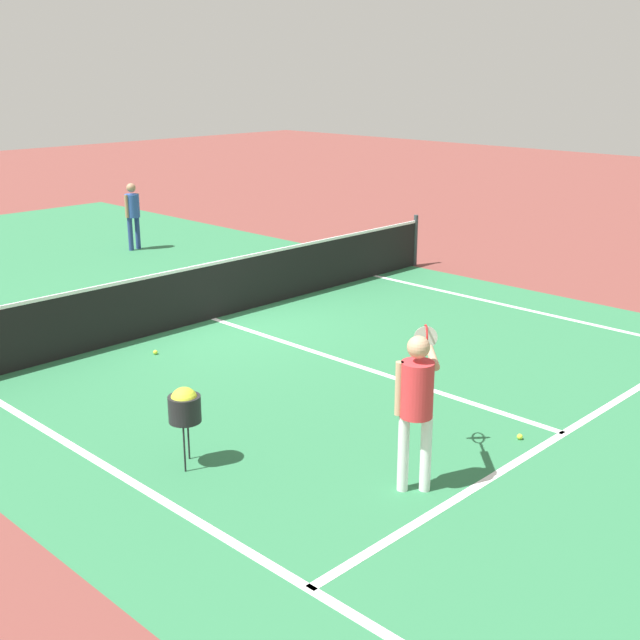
# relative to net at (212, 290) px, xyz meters

# --- Properties ---
(ground_plane) EXTENTS (60.00, 60.00, 0.00)m
(ground_plane) POSITION_rel_net_xyz_m (0.00, 0.00, -0.49)
(ground_plane) COLOR brown
(court_surface_inbounds) EXTENTS (10.62, 24.40, 0.00)m
(court_surface_inbounds) POSITION_rel_net_xyz_m (0.00, 0.00, -0.49)
(court_surface_inbounds) COLOR #2D7247
(court_surface_inbounds) RESTS_ON ground_plane
(line_sideline_left) EXTENTS (0.10, 11.89, 0.01)m
(line_sideline_left) POSITION_rel_net_xyz_m (-4.11, -5.95, -0.49)
(line_sideline_left) COLOR white
(line_sideline_left) RESTS_ON ground_plane
(line_service_near) EXTENTS (8.22, 0.10, 0.01)m
(line_service_near) POSITION_rel_net_xyz_m (0.00, -6.40, -0.49)
(line_service_near) COLOR white
(line_service_near) RESTS_ON ground_plane
(line_center_service) EXTENTS (0.10, 6.40, 0.01)m
(line_center_service) POSITION_rel_net_xyz_m (0.00, -3.20, -0.49)
(line_center_service) COLOR white
(line_center_service) RESTS_ON ground_plane
(net) EXTENTS (10.87, 0.09, 1.07)m
(net) POSITION_rel_net_xyz_m (0.00, 0.00, 0.00)
(net) COLOR #33383D
(net) RESTS_ON ground_plane
(player_near) EXTENTS (1.03, 0.75, 1.61)m
(player_near) POSITION_rel_net_xyz_m (-2.22, -5.97, 0.50)
(player_near) COLOR white
(player_near) RESTS_ON ground_plane
(player_far) EXTENTS (0.41, 0.32, 1.51)m
(player_far) POSITION_rel_net_xyz_m (2.16, 5.55, 0.42)
(player_far) COLOR navy
(player_far) RESTS_ON ground_plane
(ball_hopper) EXTENTS (0.34, 0.34, 0.87)m
(ball_hopper) POSITION_rel_net_xyz_m (-3.49, -3.95, 0.18)
(ball_hopper) COLOR black
(ball_hopper) RESTS_ON ground_plane
(tennis_ball_mid_court) EXTENTS (0.07, 0.07, 0.07)m
(tennis_ball_mid_court) POSITION_rel_net_xyz_m (-0.49, -6.12, -0.46)
(tennis_ball_mid_court) COLOR #CCE033
(tennis_ball_mid_court) RESTS_ON ground_plane
(tennis_ball_near_net) EXTENTS (0.07, 0.07, 0.07)m
(tennis_ball_near_net) POSITION_rel_net_xyz_m (-1.70, -0.80, -0.46)
(tennis_ball_near_net) COLOR #CCE033
(tennis_ball_near_net) RESTS_ON ground_plane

